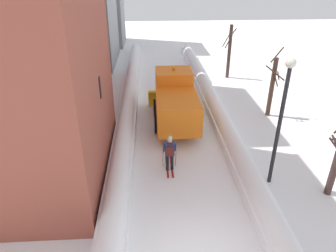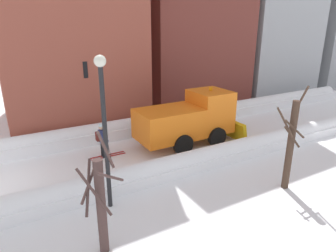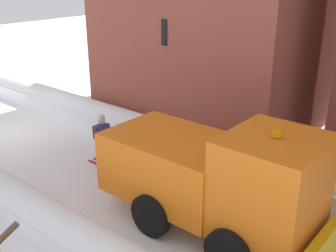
# 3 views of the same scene
# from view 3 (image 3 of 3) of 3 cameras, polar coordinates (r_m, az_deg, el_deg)

# --- Properties ---
(ground_plane) EXTENTS (80.00, 80.00, 0.00)m
(ground_plane) POSITION_cam_3_polar(r_m,az_deg,el_deg) (10.75, 6.94, -14.02)
(ground_plane) COLOR white
(snowbank_left) EXTENTS (1.10, 36.00, 1.08)m
(snowbank_left) POSITION_cam_3_polar(r_m,az_deg,el_deg) (12.64, 14.05, -6.20)
(snowbank_left) COLOR white
(snowbank_left) RESTS_ON ground
(plow_truck) EXTENTS (3.20, 5.98, 3.12)m
(plow_truck) POSITION_cam_3_polar(r_m,az_deg,el_deg) (9.92, 6.86, -7.22)
(plow_truck) COLOR orange
(plow_truck) RESTS_ON ground
(skier) EXTENTS (0.62, 1.80, 1.81)m
(skier) POSITION_cam_3_polar(r_m,az_deg,el_deg) (13.45, -9.09, -1.61)
(skier) COLOR black
(skier) RESTS_ON ground
(traffic_light_pole) EXTENTS (0.28, 0.42, 4.51)m
(traffic_light_pole) POSITION_cam_3_polar(r_m,az_deg,el_deg) (14.72, -0.32, 9.48)
(traffic_light_pole) COLOR black
(traffic_light_pole) RESTS_ON ground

